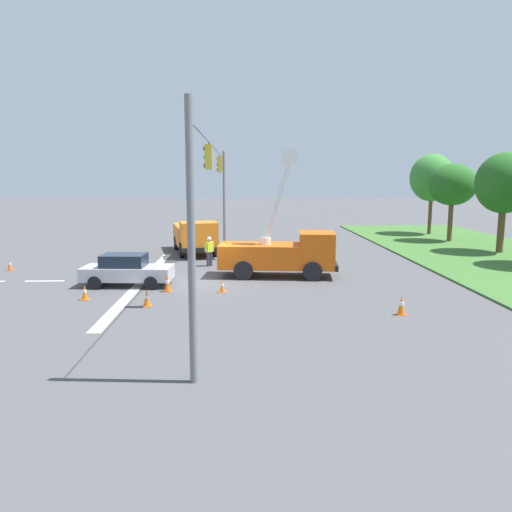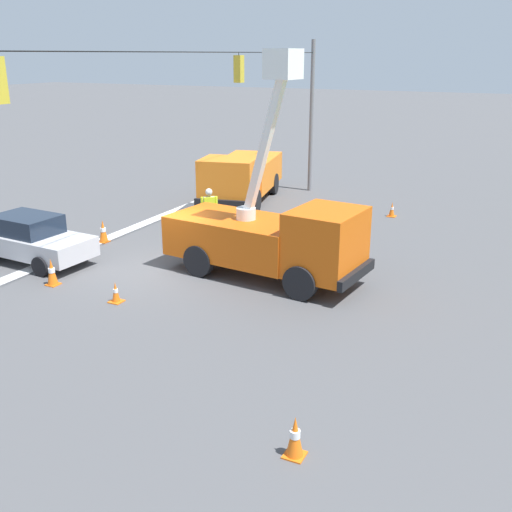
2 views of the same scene
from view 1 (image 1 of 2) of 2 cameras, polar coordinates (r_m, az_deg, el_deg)
ground_plane at (r=25.87m, az=-4.48°, el=-2.74°), size 200.00×200.00×0.00m
lane_markings at (r=26.64m, az=-15.92°, el=-2.71°), size 17.60×15.25×0.01m
signal_gantry at (r=25.33m, az=-4.61°, el=6.70°), size 26.20×0.33×7.20m
tree_far_west at (r=48.25m, az=19.47°, el=8.41°), size 4.23×3.87×7.33m
tree_west at (r=43.39m, az=21.54°, el=7.56°), size 3.56×3.83×6.33m
tree_centre at (r=38.13m, az=26.53°, el=7.42°), size 4.05×3.78×6.92m
utility_truck_bucket_lift at (r=26.49m, az=2.99°, el=0.57°), size 2.96×6.42×6.68m
utility_truck_support_near at (r=34.97m, az=-7.00°, el=2.33°), size 7.04×3.78×2.35m
sedan_silver at (r=25.08m, az=-14.57°, el=-1.54°), size 2.11×4.39×1.56m
road_worker at (r=29.75m, az=-5.36°, el=0.74°), size 0.45×0.53×1.77m
traffic_cone_foreground_left at (r=35.54m, az=4.31°, el=0.96°), size 0.36×0.36×0.62m
traffic_cone_foreground_right at (r=23.46m, az=-10.07°, el=-3.06°), size 0.36×0.36×0.82m
traffic_cone_mid_left at (r=21.00m, az=-12.37°, el=-4.71°), size 0.36×0.36×0.72m
traffic_cone_mid_right at (r=31.70m, az=-26.31°, el=-0.92°), size 0.36×0.36×0.63m
traffic_cone_near_bucket at (r=20.04m, az=16.29°, el=-5.42°), size 0.36×0.36×0.78m
traffic_cone_lane_edge_a at (r=27.63m, az=-11.84°, el=-1.28°), size 0.36×0.36×0.83m
traffic_cone_lane_edge_b at (r=22.82m, az=-18.99°, el=-3.97°), size 0.36×0.36×0.67m
traffic_cone_far_left at (r=23.04m, az=-3.89°, el=-3.49°), size 0.36×0.36×0.59m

